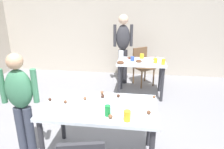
{
  "coord_description": "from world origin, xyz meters",
  "views": [
    {
      "loc": [
        0.53,
        -2.44,
        1.96
      ],
      "look_at": [
        0.14,
        0.5,
        0.9
      ],
      "focal_mm": 34.34,
      "sensor_mm": 36.0,
      "label": 1
    }
  ],
  "objects_px": {
    "person_girl_near": "(20,99)",
    "pitcher_far": "(121,56)",
    "dining_table_near": "(100,113)",
    "dining_table_far": "(141,67)",
    "person_adult_far": "(123,43)",
    "soda_can": "(108,111)",
    "chair_far_table": "(142,64)",
    "mixing_bowl": "(78,108)"
  },
  "relations": [
    {
      "from": "person_girl_near",
      "to": "pitcher_far",
      "type": "bearing_deg",
      "value": 63.14
    },
    {
      "from": "dining_table_near",
      "to": "dining_table_far",
      "type": "bearing_deg",
      "value": 76.47
    },
    {
      "from": "person_adult_far",
      "to": "soda_can",
      "type": "distance_m",
      "value": 2.86
    },
    {
      "from": "chair_far_table",
      "to": "pitcher_far",
      "type": "xyz_separation_m",
      "value": [
        -0.44,
        -0.71,
        0.36
      ]
    },
    {
      "from": "dining_table_near",
      "to": "person_girl_near",
      "type": "bearing_deg",
      "value": -175.63
    },
    {
      "from": "chair_far_table",
      "to": "dining_table_far",
      "type": "bearing_deg",
      "value": -92.43
    },
    {
      "from": "person_girl_near",
      "to": "mixing_bowl",
      "type": "bearing_deg",
      "value": -4.86
    },
    {
      "from": "chair_far_table",
      "to": "person_girl_near",
      "type": "bearing_deg",
      "value": -118.19
    },
    {
      "from": "chair_far_table",
      "to": "soda_can",
      "type": "height_order",
      "value": "soda_can"
    },
    {
      "from": "person_girl_near",
      "to": "mixing_bowl",
      "type": "xyz_separation_m",
      "value": [
        0.73,
        -0.06,
        -0.03
      ]
    },
    {
      "from": "dining_table_near",
      "to": "mixing_bowl",
      "type": "relative_size",
      "value": 6.55
    },
    {
      "from": "person_adult_far",
      "to": "mixing_bowl",
      "type": "distance_m",
      "value": 2.8
    },
    {
      "from": "person_adult_far",
      "to": "mixing_bowl",
      "type": "bearing_deg",
      "value": -95.75
    },
    {
      "from": "dining_table_near",
      "to": "chair_far_table",
      "type": "height_order",
      "value": "chair_far_table"
    },
    {
      "from": "mixing_bowl",
      "to": "person_girl_near",
      "type": "bearing_deg",
      "value": 175.14
    },
    {
      "from": "chair_far_table",
      "to": "person_adult_far",
      "type": "height_order",
      "value": "person_adult_far"
    },
    {
      "from": "chair_far_table",
      "to": "mixing_bowl",
      "type": "relative_size",
      "value": 4.22
    },
    {
      "from": "pitcher_far",
      "to": "dining_table_far",
      "type": "bearing_deg",
      "value": 7.75
    },
    {
      "from": "dining_table_near",
      "to": "soda_can",
      "type": "relative_size",
      "value": 11.07
    },
    {
      "from": "chair_far_table",
      "to": "soda_can",
      "type": "xyz_separation_m",
      "value": [
        -0.38,
        -2.87,
        0.31
      ]
    },
    {
      "from": "dining_table_far",
      "to": "mixing_bowl",
      "type": "xyz_separation_m",
      "value": [
        -0.71,
        -2.14,
        0.16
      ]
    },
    {
      "from": "dining_table_near",
      "to": "mixing_bowl",
      "type": "xyz_separation_m",
      "value": [
        -0.23,
        -0.14,
        0.13
      ]
    },
    {
      "from": "mixing_bowl",
      "to": "soda_can",
      "type": "bearing_deg",
      "value": -11.88
    },
    {
      "from": "mixing_bowl",
      "to": "person_adult_far",
      "type": "bearing_deg",
      "value": 84.25
    },
    {
      "from": "person_adult_far",
      "to": "pitcher_far",
      "type": "bearing_deg",
      "value": -88.54
    },
    {
      "from": "chair_far_table",
      "to": "person_girl_near",
      "type": "distance_m",
      "value": 3.12
    },
    {
      "from": "chair_far_table",
      "to": "mixing_bowl",
      "type": "bearing_deg",
      "value": -104.77
    },
    {
      "from": "soda_can",
      "to": "pitcher_far",
      "type": "relative_size",
      "value": 0.57
    },
    {
      "from": "chair_far_table",
      "to": "person_adult_far",
      "type": "bearing_deg",
      "value": -177.13
    },
    {
      "from": "dining_table_far",
      "to": "pitcher_far",
      "type": "height_order",
      "value": "pitcher_far"
    },
    {
      "from": "person_adult_far",
      "to": "pitcher_far",
      "type": "height_order",
      "value": "person_adult_far"
    },
    {
      "from": "pitcher_far",
      "to": "dining_table_near",
      "type": "bearing_deg",
      "value": -92.07
    },
    {
      "from": "dining_table_far",
      "to": "mixing_bowl",
      "type": "bearing_deg",
      "value": -108.32
    },
    {
      "from": "chair_far_table",
      "to": "pitcher_far",
      "type": "distance_m",
      "value": 0.91
    },
    {
      "from": "dining_table_near",
      "to": "mixing_bowl",
      "type": "height_order",
      "value": "mixing_bowl"
    },
    {
      "from": "person_adult_far",
      "to": "pitcher_far",
      "type": "distance_m",
      "value": 0.7
    },
    {
      "from": "person_adult_far",
      "to": "dining_table_near",
      "type": "bearing_deg",
      "value": -91.15
    },
    {
      "from": "person_girl_near",
      "to": "chair_far_table",
      "type": "bearing_deg",
      "value": 61.81
    },
    {
      "from": "dining_table_far",
      "to": "person_girl_near",
      "type": "bearing_deg",
      "value": -124.65
    },
    {
      "from": "dining_table_far",
      "to": "person_girl_near",
      "type": "height_order",
      "value": "person_girl_near"
    },
    {
      "from": "chair_far_table",
      "to": "pitcher_far",
      "type": "height_order",
      "value": "pitcher_far"
    },
    {
      "from": "dining_table_near",
      "to": "person_girl_near",
      "type": "distance_m",
      "value": 0.97
    }
  ]
}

